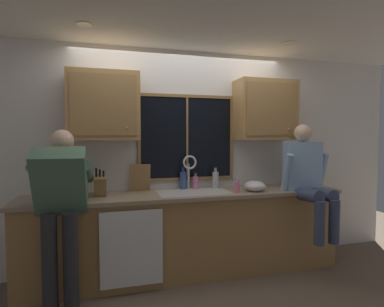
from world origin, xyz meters
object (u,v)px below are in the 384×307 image
Objects in this scene: person_standing at (61,200)px; person_sitting_on_counter at (307,175)px; mixing_bowl at (255,186)px; bottle_green_glass at (215,179)px; bottle_amber_small at (196,182)px; knife_block at (100,186)px; soap_dispenser at (237,187)px; bottle_tall_clear at (183,180)px; cutting_board at (140,178)px.

person_standing is 1.27× the size of person_sitting_on_counter.
mixing_bowl is (2.02, 0.23, -0.00)m from person_standing.
mixing_bowl is at bearing -39.34° from bottle_green_glass.
person_sitting_on_counter reaches higher than bottle_green_glass.
person_standing is 8.29× the size of bottle_amber_small.
person_sitting_on_counter is 3.92× the size of knife_block.
bottle_amber_small is at bearing 10.00° from knife_block.
bottle_amber_small is (1.41, 0.55, 0.02)m from person_standing.
soap_dispenser is 0.65m from bottle_tall_clear.
bottle_amber_small is (-1.18, 0.48, -0.10)m from person_sitting_on_counter.
person_standing is 2.60m from person_sitting_on_counter.
mixing_bowl is (1.26, -0.33, -0.10)m from cutting_board.
cutting_board is 1.19× the size of bottle_tall_clear.
knife_block reaches higher than mixing_bowl.
soap_dispenser is at bearing -35.53° from bottle_tall_clear.
soap_dispenser is (-0.23, -0.03, 0.01)m from mixing_bowl.
mixing_bowl is at bearing -4.51° from knife_block.
soap_dispenser is at bearing -67.79° from bottle_green_glass.
person_standing is 2.03m from mixing_bowl.
person_standing is 6.31× the size of bottle_green_glass.
person_sitting_on_counter is 4.95× the size of bottle_green_glass.
bottle_tall_clear is at bearing 1.17° from cutting_board.
bottle_amber_small is at bearing 136.86° from soap_dispenser.
person_sitting_on_counter reaches higher than mixing_bowl.
cutting_board is 1.31m from mixing_bowl.
mixing_bowl is 0.93× the size of bottle_tall_clear.
bottle_amber_small is at bearing 152.07° from mixing_bowl.
person_sitting_on_counter reaches higher than person_standing.
person_standing is at bearing -162.27° from bottle_green_glass.
cutting_board is at bearing -178.83° from bottle_tall_clear.
bottle_amber_small is at bearing -0.92° from cutting_board.
soap_dispenser is (1.03, -0.36, -0.09)m from cutting_board.
knife_block reaches higher than soap_dispenser.
mixing_bowl is at bearing 164.98° from person_sitting_on_counter.
knife_block is at bearing -154.78° from cutting_board.
person_standing reaches higher than mixing_bowl.
cutting_board is (0.75, 0.56, 0.10)m from person_standing.
person_sitting_on_counter is 6.51× the size of bottle_amber_small.
knife_block is 1.31× the size of mixing_bowl.
person_standing is at bearing -173.76° from soap_dispenser.
bottle_amber_small reaches higher than mixing_bowl.
soap_dispenser is (1.46, -0.16, -0.04)m from knife_block.
bottle_tall_clear is at bearing 144.47° from soap_dispenser.
bottle_green_glass is 0.24m from bottle_amber_small.
knife_block reaches higher than bottle_green_glass.
mixing_bowl is (1.69, -0.13, -0.05)m from knife_block.
person_sitting_on_counter is 4.03× the size of cutting_board.
person_standing is at bearing -132.49° from knife_block.
soap_dispenser is 0.36m from bottle_green_glass.
person_sitting_on_counter is 5.14× the size of mixing_bowl.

